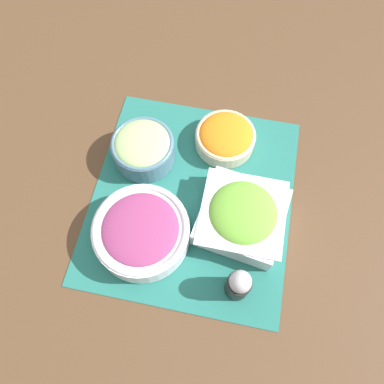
% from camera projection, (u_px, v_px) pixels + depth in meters
% --- Properties ---
extents(ground_plane, '(3.00, 3.00, 0.00)m').
position_uv_depth(ground_plane, '(192.00, 198.00, 0.82)').
color(ground_plane, '#513823').
extents(placemat, '(0.47, 0.43, 0.00)m').
position_uv_depth(placemat, '(192.00, 198.00, 0.81)').
color(placemat, '#236B60').
rests_on(placemat, ground_plane).
extents(cucumber_bowl, '(0.14, 0.14, 0.07)m').
position_uv_depth(cucumber_bowl, '(143.00, 148.00, 0.82)').
color(cucumber_bowl, slate).
rests_on(cucumber_bowl, placemat).
extents(lettuce_bowl, '(0.19, 0.19, 0.08)m').
position_uv_depth(lettuce_bowl, '(242.00, 215.00, 0.76)').
color(lettuce_bowl, white).
rests_on(lettuce_bowl, placemat).
extents(onion_bowl, '(0.19, 0.19, 0.07)m').
position_uv_depth(onion_bowl, '(141.00, 231.00, 0.74)').
color(onion_bowl, silver).
rests_on(onion_bowl, placemat).
extents(carrot_bowl, '(0.14, 0.14, 0.05)m').
position_uv_depth(carrot_bowl, '(225.00, 137.00, 0.84)').
color(carrot_bowl, beige).
rests_on(carrot_bowl, placemat).
extents(pepper_shaker, '(0.05, 0.05, 0.10)m').
position_uv_depth(pepper_shaker, '(239.00, 284.00, 0.69)').
color(pepper_shaker, black).
rests_on(pepper_shaker, placemat).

